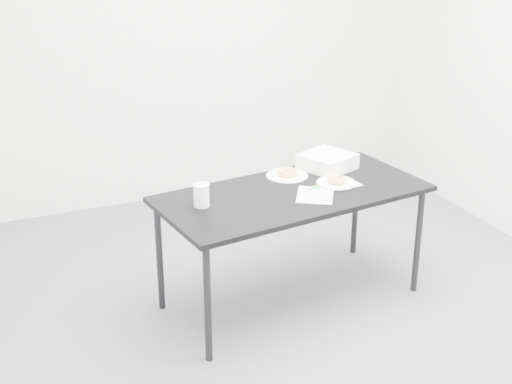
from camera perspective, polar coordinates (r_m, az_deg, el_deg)
name	(u,v)px	position (r m, az deg, el deg)	size (l,w,h in m)	color
floor	(273,321)	(4.07, 1.34, -10.26)	(4.00, 4.00, 0.00)	#525258
wall_back	(162,26)	(5.39, -7.52, 13.04)	(4.00, 0.02, 2.70)	white
table	(293,200)	(4.00, 2.95, -0.65)	(1.59, 0.90, 0.69)	black
scorecard	(315,195)	(3.94, 4.75, -0.24)	(0.20, 0.25, 0.00)	silver
logo_patch	(317,187)	(4.05, 4.94, 0.42)	(0.04, 0.04, 0.00)	green
pen	(316,188)	(4.03, 4.79, 0.36)	(0.01, 0.01, 0.12)	#0E9D5C
napkin	(344,183)	(4.12, 7.05, 0.69)	(0.16, 0.16, 0.00)	silver
plate_near	(336,183)	(4.11, 6.44, 0.73)	(0.23, 0.23, 0.01)	white
donut_near	(336,180)	(4.10, 6.45, 1.00)	(0.11, 0.11, 0.04)	gold
plate_far	(287,176)	(4.20, 2.50, 1.32)	(0.25, 0.25, 0.01)	white
donut_far	(287,172)	(4.20, 2.50, 1.61)	(0.12, 0.12, 0.04)	gold
coffee_cup	(201,195)	(3.77, -4.39, -0.26)	(0.08, 0.08, 0.13)	white
cup_lid	(280,171)	(4.27, 1.97, 1.69)	(0.09, 0.09, 0.01)	white
bakery_box	(327,161)	(4.33, 5.73, 2.46)	(0.28, 0.28, 0.09)	white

